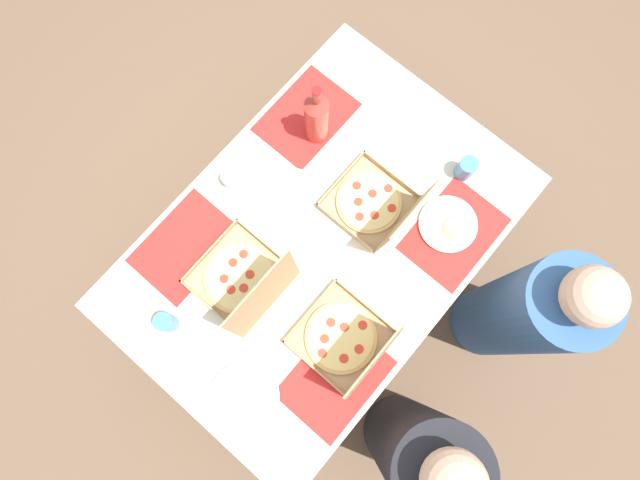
# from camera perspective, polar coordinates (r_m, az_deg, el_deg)

# --- Properties ---
(ground_plane) EXTENTS (6.00, 6.00, 0.00)m
(ground_plane) POSITION_cam_1_polar(r_m,az_deg,el_deg) (2.63, 0.00, -3.62)
(ground_plane) COLOR brown
(dining_table) EXTENTS (1.48, 1.01, 0.75)m
(dining_table) POSITION_cam_1_polar(r_m,az_deg,el_deg) (1.99, 0.00, -0.66)
(dining_table) COLOR #3F3328
(dining_table) RESTS_ON ground_plane
(placemat_near_left) EXTENTS (0.36, 0.26, 0.00)m
(placemat_near_left) POSITION_cam_1_polar(r_m,az_deg,el_deg) (2.05, -1.50, 13.27)
(placemat_near_left) COLOR red
(placemat_near_left) RESTS_ON dining_table
(placemat_near_right) EXTENTS (0.36, 0.26, 0.00)m
(placemat_near_right) POSITION_cam_1_polar(r_m,az_deg,el_deg) (1.95, -14.44, -0.67)
(placemat_near_right) COLOR red
(placemat_near_right) RESTS_ON dining_table
(placemat_far_left) EXTENTS (0.36, 0.26, 0.00)m
(placemat_far_left) POSITION_cam_1_polar(r_m,az_deg,el_deg) (1.96, 14.36, 0.68)
(placemat_far_left) COLOR red
(placemat_far_left) RESTS_ON dining_table
(placemat_far_right) EXTENTS (0.36, 0.26, 0.00)m
(placemat_far_right) POSITION_cam_1_polar(r_m,az_deg,el_deg) (1.85, 1.68, -14.79)
(placemat_far_right) COLOR red
(placemat_far_right) RESTS_ON dining_table
(pizza_box_corner_right) EXTENTS (0.27, 0.30, 0.31)m
(pizza_box_corner_right) POSITION_cam_1_polar(r_m,az_deg,el_deg) (1.89, 6.22, 3.83)
(pizza_box_corner_right) COLOR tan
(pizza_box_corner_right) RESTS_ON dining_table
(pizza_box_center) EXTENTS (0.30, 0.30, 0.33)m
(pizza_box_center) POSITION_cam_1_polar(r_m,az_deg,el_deg) (1.83, -8.14, -4.49)
(pizza_box_center) COLOR tan
(pizza_box_center) RESTS_ON dining_table
(pizza_box_edge_far) EXTENTS (0.29, 0.29, 0.32)m
(pizza_box_edge_far) POSITION_cam_1_polar(r_m,az_deg,el_deg) (1.80, 3.05, -11.07)
(pizza_box_edge_far) COLOR tan
(pizza_box_edge_far) RESTS_ON dining_table
(plate_middle) EXTENTS (0.24, 0.24, 0.02)m
(plate_middle) POSITION_cam_1_polar(r_m,az_deg,el_deg) (1.86, -8.23, -16.58)
(plate_middle) COLOR white
(plate_middle) RESTS_ON dining_table
(plate_far_right) EXTENTS (0.21, 0.21, 0.03)m
(plate_far_right) POSITION_cam_1_polar(r_m,az_deg,el_deg) (1.95, 13.83, 1.64)
(plate_far_right) COLOR white
(plate_far_right) RESTS_ON dining_table
(soda_bottle) EXTENTS (0.09, 0.09, 0.32)m
(soda_bottle) POSITION_cam_1_polar(r_m,az_deg,el_deg) (1.91, -0.35, 13.24)
(soda_bottle) COLOR #B2382D
(soda_bottle) RESTS_ON dining_table
(cup_red) EXTENTS (0.07, 0.07, 0.10)m
(cup_red) POSITION_cam_1_polar(r_m,az_deg,el_deg) (1.99, 15.61, 7.52)
(cup_red) COLOR teal
(cup_red) RESTS_ON dining_table
(cup_spare) EXTENTS (0.06, 0.06, 0.10)m
(cup_spare) POSITION_cam_1_polar(r_m,az_deg,el_deg) (1.87, -16.40, -8.62)
(cup_spare) COLOR teal
(cup_spare) RESTS_ON dining_table
(condiment_bowl) EXTENTS (0.07, 0.07, 0.05)m
(condiment_bowl) POSITION_cam_1_polar(r_m,az_deg,el_deg) (1.96, -9.62, 6.72)
(condiment_bowl) COLOR white
(condiment_bowl) RESTS_ON dining_table
(knife_by_far_right) EXTENTS (0.21, 0.05, 0.00)m
(knife_by_far_right) POSITION_cam_1_polar(r_m,az_deg,el_deg) (2.04, 4.75, 12.29)
(knife_by_far_right) COLOR #B7B7BC
(knife_by_far_right) RESTS_ON dining_table
(fork_by_near_right) EXTENTS (0.09, 0.18, 0.00)m
(fork_by_near_right) POSITION_cam_1_polar(r_m,az_deg,el_deg) (1.97, -3.76, 7.89)
(fork_by_near_right) COLOR #B7B7BC
(fork_by_near_right) RESTS_ON dining_table
(diner_left_seat) EXTENTS (0.32, 0.32, 1.17)m
(diner_left_seat) POSITION_cam_1_polar(r_m,az_deg,el_deg) (2.22, 21.19, -7.40)
(diner_left_seat) COLOR #33598C
(diner_left_seat) RESTS_ON ground_plane
(diner_right_seat) EXTENTS (0.32, 0.32, 1.16)m
(diner_right_seat) POSITION_cam_1_polar(r_m,az_deg,el_deg) (2.13, 10.58, -21.52)
(diner_right_seat) COLOR black
(diner_right_seat) RESTS_ON ground_plane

